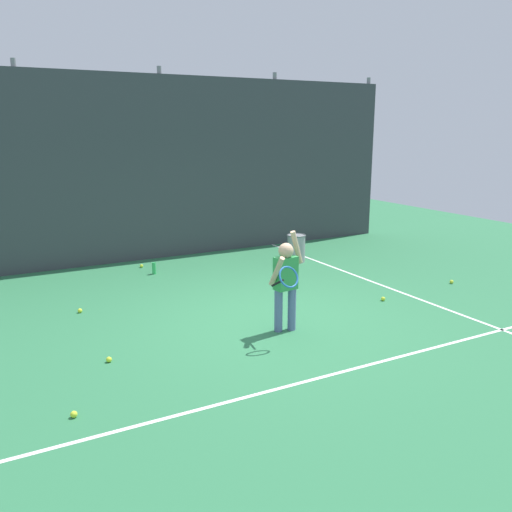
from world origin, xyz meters
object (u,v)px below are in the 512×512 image
(ball_hopper, at_px, (296,248))
(tennis_ball_3, at_px, (383,299))
(tennis_ball_6, at_px, (452,282))
(tennis_player, at_px, (286,279))
(tennis_ball_0, at_px, (141,266))
(tennis_ball_1, at_px, (278,268))
(tennis_ball_4, at_px, (74,414))
(tennis_ball_2, at_px, (109,360))
(tennis_ball_5, at_px, (80,311))
(water_bottle, at_px, (154,268))

(ball_hopper, bearing_deg, tennis_ball_3, -93.32)
(tennis_ball_6, bearing_deg, ball_hopper, 120.38)
(tennis_player, relative_size, tennis_ball_6, 20.46)
(tennis_ball_0, bearing_deg, tennis_player, -80.42)
(tennis_ball_1, bearing_deg, tennis_ball_4, -140.15)
(tennis_ball_6, bearing_deg, tennis_ball_0, 140.42)
(tennis_ball_2, bearing_deg, ball_hopper, 33.79)
(tennis_player, distance_m, tennis_ball_4, 3.14)
(tennis_ball_1, bearing_deg, tennis_ball_5, -169.54)
(tennis_ball_5, bearing_deg, tennis_ball_0, 53.65)
(tennis_ball_1, bearing_deg, water_bottle, 158.44)
(tennis_ball_5, height_order, tennis_ball_6, same)
(water_bottle, relative_size, tennis_ball_4, 3.33)
(tennis_ball_0, bearing_deg, tennis_ball_3, -54.48)
(tennis_player, height_order, water_bottle, tennis_player)
(water_bottle, xyz_separation_m, tennis_ball_3, (2.68, -3.27, -0.08))
(tennis_ball_2, bearing_deg, tennis_ball_1, 34.33)
(ball_hopper, xyz_separation_m, water_bottle, (-2.84, 0.47, -0.18))
(ball_hopper, xyz_separation_m, tennis_ball_1, (-0.66, -0.39, -0.26))
(tennis_ball_0, bearing_deg, water_bottle, -83.20)
(tennis_ball_2, bearing_deg, tennis_ball_5, 88.82)
(ball_hopper, distance_m, tennis_ball_4, 6.56)
(ball_hopper, height_order, tennis_ball_4, ball_hopper)
(tennis_player, relative_size, tennis_ball_5, 20.46)
(tennis_ball_3, relative_size, tennis_ball_4, 1.00)
(tennis_ball_1, bearing_deg, tennis_ball_3, -78.31)
(ball_hopper, relative_size, tennis_ball_1, 8.52)
(ball_hopper, xyz_separation_m, tennis_ball_0, (-2.91, 1.05, -0.26))
(tennis_player, xyz_separation_m, tennis_ball_6, (3.74, 0.52, -0.69))
(tennis_ball_3, bearing_deg, tennis_ball_0, 125.52)
(water_bottle, height_order, tennis_ball_2, water_bottle)
(tennis_ball_6, bearing_deg, tennis_ball_3, -174.52)
(ball_hopper, distance_m, tennis_ball_6, 3.07)
(tennis_ball_4, xyz_separation_m, tennis_ball_5, (0.63, 3.01, 0.00))
(tennis_ball_2, xyz_separation_m, tennis_ball_3, (4.36, 0.23, 0.00))
(tennis_ball_1, height_order, tennis_ball_5, same)
(tennis_ball_1, distance_m, tennis_ball_5, 3.89)
(ball_hopper, distance_m, tennis_ball_2, 5.45)
(tennis_ball_4, bearing_deg, tennis_ball_5, 78.18)
(tennis_player, relative_size, tennis_ball_1, 20.46)
(tennis_ball_2, bearing_deg, tennis_ball_0, 68.37)
(water_bottle, xyz_separation_m, tennis_ball_1, (2.18, -0.86, -0.08))
(ball_hopper, distance_m, tennis_ball_0, 3.10)
(tennis_player, height_order, tennis_ball_1, tennis_player)
(tennis_ball_1, relative_size, tennis_ball_5, 1.00)
(water_bottle, distance_m, tennis_ball_4, 5.11)
(tennis_ball_1, distance_m, tennis_ball_3, 2.46)
(tennis_ball_3, distance_m, tennis_ball_6, 1.72)
(tennis_ball_3, bearing_deg, tennis_ball_6, 5.48)
(tennis_player, height_order, tennis_ball_6, tennis_player)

